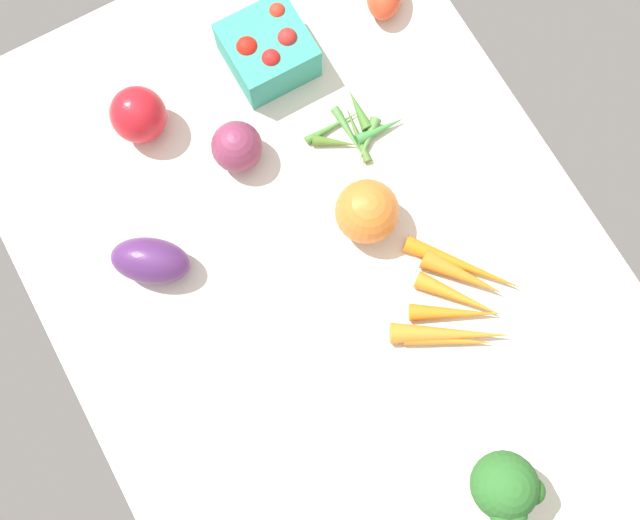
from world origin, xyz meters
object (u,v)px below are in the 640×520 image
Objects in this scene: red_onion_center at (237,147)px; bell_pepper_red at (138,115)px; heirloom_tomato_orange at (367,211)px; broccoli_head at (505,488)px; okra_pile at (357,130)px; berry_basket at (268,50)px; carrot_bunch at (457,303)px; eggplant at (151,261)px.

bell_pepper_red is (10.92, 10.05, 0.60)cm from red_onion_center.
broccoli_head is at bearing 174.79° from heirloom_tomato_orange.
red_onion_center reaches higher than okra_pile.
berry_basket is 15.75cm from red_onion_center.
broccoli_head is at bearing 177.04° from berry_basket.
broccoli_head reaches higher than bell_pepper_red.
berry_basket is at bearing -44.55° from red_onion_center.
berry_basket is at bearing 0.15° from heirloom_tomato_orange.
broccoli_head is at bearing 159.32° from carrot_bunch.
eggplant is (-3.64, 34.99, 2.40)cm from okra_pile.
berry_basket is at bearing -2.96° from broccoli_head.
okra_pile is at bearing -24.94° from heirloom_tomato_orange.
carrot_bunch is at bearing 178.41° from okra_pile.
berry_basket is 28.78cm from heirloom_tomato_orange.
eggplant is at bearing 27.98° from broccoli_head.
bell_pepper_red is 70.25cm from broccoli_head.
berry_basket is 1.30× the size of heirloom_tomato_orange.
heirloom_tomato_orange is (-28.76, -0.07, 0.87)cm from berry_basket.
eggplant is 1.23× the size of heirloom_tomato_orange.
carrot_bunch is (-34.36, -16.08, -2.36)cm from red_onion_center.
berry_basket is at bearing 71.54° from eggplant.
heirloom_tomato_orange reaches higher than red_onion_center.
heirloom_tomato_orange is 17.82cm from carrot_bunch.
bell_pepper_red reaches higher than berry_basket.
bell_pepper_red is at bearing 14.50° from broccoli_head.
bell_pepper_red is at bearing 36.66° from heirloom_tomato_orange.
red_onion_center is 38.01cm from carrot_bunch.
berry_basket reaches higher than eggplant.
eggplant is at bearing 53.20° from carrot_bunch.
okra_pile is at bearing -1.59° from carrot_bunch.
heirloom_tomato_orange is 0.73× the size of broccoli_head.
bell_pepper_red reaches higher than red_onion_center.
red_onion_center is 14.85cm from bell_pepper_red.
red_onion_center is at bearing 32.38° from heirloom_tomato_orange.
okra_pile is 17.61cm from berry_basket.
heirloom_tomato_orange is at bearing -143.34° from bell_pepper_red.
carrot_bunch is at bearing -173.71° from berry_basket.
berry_basket is 45.92cm from carrot_bunch.
broccoli_head is (-22.66, 8.55, 6.34)cm from carrot_bunch.
heirloom_tomato_orange is at bearing -179.85° from berry_basket.
broccoli_head reaches higher than red_onion_center.
eggplant is 20.13cm from red_onion_center.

